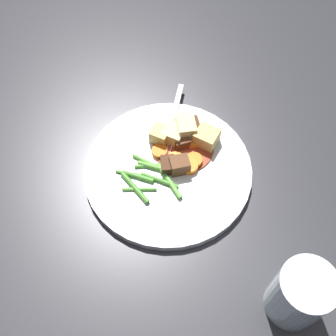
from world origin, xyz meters
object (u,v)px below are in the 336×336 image
at_px(carrot_slice_3, 192,139).
at_px(potato_chunk_1, 207,138).
at_px(potato_chunk_0, 182,122).
at_px(fork, 172,123).
at_px(meat_chunk_2, 168,164).
at_px(carrot_slice_4, 194,160).
at_px(carrot_slice_2, 189,166).
at_px(meat_chunk_0, 181,140).
at_px(meat_chunk_1, 180,165).
at_px(carrot_slice_0, 175,161).
at_px(potato_chunk_2, 160,135).
at_px(water_glass, 300,294).
at_px(potato_chunk_3, 174,134).
at_px(carrot_slice_1, 159,152).
at_px(potato_chunk_4, 186,129).
at_px(meat_chunk_3, 193,127).
at_px(dinner_plate, 168,170).

relative_size(carrot_slice_3, potato_chunk_1, 0.92).
distance_m(potato_chunk_0, fork, 0.02).
xyz_separation_m(potato_chunk_0, meat_chunk_2, (-0.08, -0.05, -0.00)).
bearing_deg(carrot_slice_4, carrot_slice_2, -167.07).
bearing_deg(meat_chunk_0, potato_chunk_1, -38.71).
distance_m(meat_chunk_1, fork, 0.10).
bearing_deg(carrot_slice_0, potato_chunk_1, -5.73).
relative_size(potato_chunk_2, water_glass, 0.29).
height_order(carrot_slice_4, meat_chunk_1, meat_chunk_1).
relative_size(carrot_slice_3, potato_chunk_2, 1.13).
xyz_separation_m(potato_chunk_1, potato_chunk_3, (-0.04, 0.04, -0.00)).
distance_m(potato_chunk_0, water_glass, 0.34).
bearing_deg(potato_chunk_3, potato_chunk_1, -49.80).
bearing_deg(potato_chunk_2, meat_chunk_2, -118.19).
bearing_deg(potato_chunk_2, carrot_slice_1, -134.77).
relative_size(potato_chunk_4, meat_chunk_0, 1.24).
distance_m(carrot_slice_4, potato_chunk_2, 0.07).
bearing_deg(carrot_slice_3, fork, 91.47).
height_order(carrot_slice_3, potato_chunk_3, potato_chunk_3).
bearing_deg(meat_chunk_2, potato_chunk_4, 22.63).
height_order(carrot_slice_3, meat_chunk_2, meat_chunk_2).
height_order(carrot_slice_4, meat_chunk_3, meat_chunk_3).
distance_m(potato_chunk_4, meat_chunk_2, 0.07).
bearing_deg(meat_chunk_2, carrot_slice_1, 76.75).
bearing_deg(potato_chunk_4, meat_chunk_1, -142.16).
bearing_deg(carrot_slice_4, potato_chunk_0, 61.78).
distance_m(potato_chunk_0, meat_chunk_2, 0.09).
xyz_separation_m(potato_chunk_0, meat_chunk_0, (-0.03, -0.03, -0.00)).
relative_size(carrot_slice_1, meat_chunk_3, 0.85).
height_order(meat_chunk_2, fork, meat_chunk_2).
xyz_separation_m(potato_chunk_4, meat_chunk_2, (-0.07, -0.03, -0.01)).
distance_m(carrot_slice_0, meat_chunk_1, 0.02).
height_order(potato_chunk_3, meat_chunk_3, potato_chunk_3).
xyz_separation_m(potato_chunk_2, water_glass, (-0.05, -0.33, 0.02)).
xyz_separation_m(potato_chunk_3, meat_chunk_0, (0.00, -0.02, -0.00)).
bearing_deg(carrot_slice_0, carrot_slice_3, 12.20).
height_order(carrot_slice_1, potato_chunk_2, potato_chunk_2).
height_order(potato_chunk_0, meat_chunk_3, potato_chunk_0).
bearing_deg(potato_chunk_1, meat_chunk_1, -172.71).
distance_m(carrot_slice_1, meat_chunk_1, 0.05).
xyz_separation_m(dinner_plate, potato_chunk_1, (0.08, -0.01, 0.02)).
xyz_separation_m(potato_chunk_4, water_glass, (-0.09, -0.31, 0.02)).
bearing_deg(meat_chunk_2, carrot_slice_4, -29.37).
height_order(potato_chunk_3, water_glass, water_glass).
bearing_deg(meat_chunk_1, water_glass, -96.39).
bearing_deg(carrot_slice_0, dinner_plate, -175.87).
bearing_deg(carrot_slice_4, meat_chunk_3, 48.40).
bearing_deg(carrot_slice_0, meat_chunk_2, -178.90).
distance_m(potato_chunk_1, water_glass, 0.30).
bearing_deg(meat_chunk_1, carrot_slice_0, 75.88).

